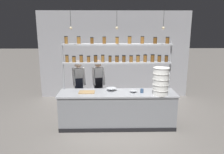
{
  "coord_description": "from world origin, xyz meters",
  "views": [
    {
      "loc": [
        -0.25,
        -5.34,
        2.59
      ],
      "look_at": [
        -0.13,
        0.2,
        1.28
      ],
      "focal_mm": 35.0,
      "sensor_mm": 36.0,
      "label": 1
    }
  ],
  "objects_px": {
    "spice_shelf_unit": "(118,55)",
    "prep_bowl_near_left": "(111,89)",
    "prep_bowl_center_front": "(133,91)",
    "chef_center": "(98,84)",
    "serving_cup_front": "(142,91)",
    "container_stack": "(161,81)",
    "cutting_board": "(87,92)",
    "chef_left": "(79,84)"
  },
  "relations": [
    {
      "from": "prep_bowl_center_front",
      "to": "prep_bowl_near_left",
      "type": "bearing_deg",
      "value": 164.11
    },
    {
      "from": "chef_left",
      "to": "prep_bowl_center_front",
      "type": "relative_size",
      "value": 8.68
    },
    {
      "from": "chef_center",
      "to": "cutting_board",
      "type": "relative_size",
      "value": 4.09
    },
    {
      "from": "container_stack",
      "to": "prep_bowl_near_left",
      "type": "height_order",
      "value": "container_stack"
    },
    {
      "from": "prep_bowl_near_left",
      "to": "serving_cup_front",
      "type": "bearing_deg",
      "value": -14.02
    },
    {
      "from": "container_stack",
      "to": "serving_cup_front",
      "type": "distance_m",
      "value": 0.54
    },
    {
      "from": "chef_center",
      "to": "serving_cup_front",
      "type": "relative_size",
      "value": 15.83
    },
    {
      "from": "spice_shelf_unit",
      "to": "prep_bowl_center_front",
      "type": "distance_m",
      "value": 1.03
    },
    {
      "from": "chef_center",
      "to": "prep_bowl_center_front",
      "type": "relative_size",
      "value": 8.8
    },
    {
      "from": "cutting_board",
      "to": "prep_bowl_near_left",
      "type": "relative_size",
      "value": 1.48
    },
    {
      "from": "spice_shelf_unit",
      "to": "prep_bowl_near_left",
      "type": "relative_size",
      "value": 10.64
    },
    {
      "from": "chef_center",
      "to": "prep_bowl_center_front",
      "type": "bearing_deg",
      "value": -55.04
    },
    {
      "from": "serving_cup_front",
      "to": "chef_center",
      "type": "bearing_deg",
      "value": 142.75
    },
    {
      "from": "spice_shelf_unit",
      "to": "container_stack",
      "type": "height_order",
      "value": "spice_shelf_unit"
    },
    {
      "from": "chef_center",
      "to": "chef_left",
      "type": "bearing_deg",
      "value": 165.83
    },
    {
      "from": "chef_left",
      "to": "chef_center",
      "type": "xyz_separation_m",
      "value": [
        0.57,
        -0.01,
        0.02
      ]
    },
    {
      "from": "container_stack",
      "to": "chef_left",
      "type": "bearing_deg",
      "value": 154.14
    },
    {
      "from": "chef_left",
      "to": "prep_bowl_near_left",
      "type": "relative_size",
      "value": 5.96
    },
    {
      "from": "prep_bowl_center_front",
      "to": "spice_shelf_unit",
      "type": "bearing_deg",
      "value": 138.4
    },
    {
      "from": "container_stack",
      "to": "serving_cup_front",
      "type": "xyz_separation_m",
      "value": [
        -0.43,
        0.16,
        -0.29
      ]
    },
    {
      "from": "chef_center",
      "to": "prep_bowl_near_left",
      "type": "xyz_separation_m",
      "value": [
        0.37,
        -0.67,
        0.02
      ]
    },
    {
      "from": "cutting_board",
      "to": "prep_bowl_center_front",
      "type": "distance_m",
      "value": 1.19
    },
    {
      "from": "prep_bowl_near_left",
      "to": "prep_bowl_center_front",
      "type": "height_order",
      "value": "prep_bowl_near_left"
    },
    {
      "from": "cutting_board",
      "to": "prep_bowl_center_front",
      "type": "relative_size",
      "value": 2.15
    },
    {
      "from": "chef_center",
      "to": "spice_shelf_unit",
      "type": "bearing_deg",
      "value": -55.35
    },
    {
      "from": "cutting_board",
      "to": "serving_cup_front",
      "type": "height_order",
      "value": "serving_cup_front"
    },
    {
      "from": "spice_shelf_unit",
      "to": "chef_center",
      "type": "relative_size",
      "value": 1.76
    },
    {
      "from": "spice_shelf_unit",
      "to": "serving_cup_front",
      "type": "bearing_deg",
      "value": -32.09
    },
    {
      "from": "serving_cup_front",
      "to": "prep_bowl_near_left",
      "type": "bearing_deg",
      "value": 165.98
    },
    {
      "from": "chef_center",
      "to": "cutting_board",
      "type": "bearing_deg",
      "value": -120.71
    },
    {
      "from": "spice_shelf_unit",
      "to": "container_stack",
      "type": "xyz_separation_m",
      "value": [
        1.04,
        -0.54,
        -0.57
      ]
    },
    {
      "from": "serving_cup_front",
      "to": "container_stack",
      "type": "bearing_deg",
      "value": -20.34
    },
    {
      "from": "prep_bowl_near_left",
      "to": "serving_cup_front",
      "type": "distance_m",
      "value": 0.8
    },
    {
      "from": "chef_left",
      "to": "container_stack",
      "type": "relative_size",
      "value": 2.37
    },
    {
      "from": "container_stack",
      "to": "prep_bowl_near_left",
      "type": "relative_size",
      "value": 2.52
    },
    {
      "from": "spice_shelf_unit",
      "to": "prep_bowl_near_left",
      "type": "distance_m",
      "value": 0.91
    },
    {
      "from": "chef_left",
      "to": "cutting_board",
      "type": "relative_size",
      "value": 4.03
    },
    {
      "from": "spice_shelf_unit",
      "to": "chef_left",
      "type": "xyz_separation_m",
      "value": [
        -1.11,
        0.5,
        -0.91
      ]
    },
    {
      "from": "chef_center",
      "to": "serving_cup_front",
      "type": "xyz_separation_m",
      "value": [
        1.14,
        -0.87,
        0.03
      ]
    },
    {
      "from": "prep_bowl_center_front",
      "to": "serving_cup_front",
      "type": "bearing_deg",
      "value": -9.07
    },
    {
      "from": "chef_center",
      "to": "prep_bowl_near_left",
      "type": "distance_m",
      "value": 0.77
    },
    {
      "from": "spice_shelf_unit",
      "to": "cutting_board",
      "type": "height_order",
      "value": "spice_shelf_unit"
    }
  ]
}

